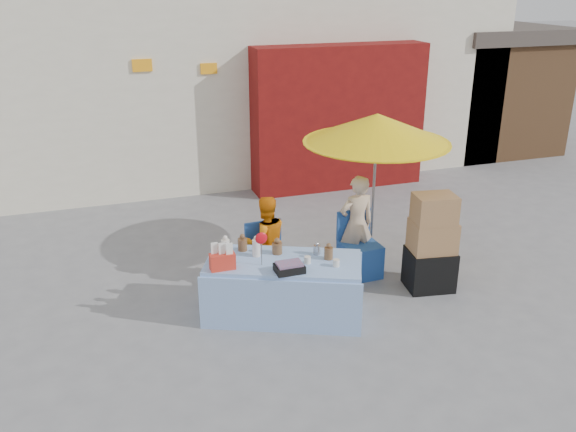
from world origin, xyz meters
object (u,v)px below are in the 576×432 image
object	(u,v)px
vendor_beige	(356,224)
umbrella	(377,129)
chair_right	(359,257)
box_stack	(431,246)
vendor_orange	(266,242)
market_table	(283,287)
chair_left	(269,271)

from	to	relation	value
vendor_beige	umbrella	xyz separation A→B (m)	(0.30, 0.15, 1.22)
chair_right	umbrella	xyz separation A→B (m)	(0.30, 0.28, 1.64)
box_stack	vendor_orange	bearing A→B (deg)	158.83
vendor_orange	umbrella	world-z (taller)	umbrella
vendor_beige	vendor_orange	bearing A→B (deg)	-3.06
vendor_beige	box_stack	xyz separation A→B (m)	(0.68, -0.75, -0.09)
market_table	umbrella	world-z (taller)	umbrella
market_table	chair_right	distance (m)	1.43
market_table	vendor_orange	xyz separation A→B (m)	(0.03, 0.78, 0.24)
market_table	vendor_orange	world-z (taller)	vendor_orange
vendor_orange	vendor_beige	size ratio (longest dim) A/B	0.89
chair_right	vendor_beige	bearing A→B (deg)	86.59
chair_left	umbrella	distance (m)	2.27
umbrella	vendor_orange	bearing A→B (deg)	-174.47
vendor_orange	box_stack	bearing A→B (deg)	155.77
market_table	chair_right	xyz separation A→B (m)	(1.27, 0.64, -0.10)
vendor_orange	umbrella	xyz separation A→B (m)	(1.55, 0.15, 1.29)
chair_left	chair_right	distance (m)	1.25
market_table	vendor_beige	distance (m)	1.53
vendor_beige	box_stack	world-z (taller)	vendor_beige
chair_right	vendor_orange	world-z (taller)	vendor_orange
vendor_orange	chair_left	bearing A→B (deg)	86.59
vendor_beige	chair_left	bearing A→B (deg)	3.07
umbrella	box_stack	world-z (taller)	umbrella
market_table	chair_left	bearing A→B (deg)	111.76
chair_left	vendor_orange	xyz separation A→B (m)	(0.00, 0.13, 0.34)
chair_left	vendor_orange	distance (m)	0.37
chair_left	vendor_beige	world-z (taller)	vendor_beige
market_table	vendor_orange	bearing A→B (deg)	112.08
market_table	chair_right	bearing A→B (deg)	50.77
box_stack	vendor_beige	bearing A→B (deg)	132.41
vendor_beige	market_table	bearing A→B (deg)	28.35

